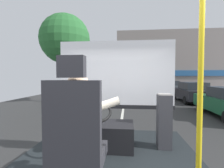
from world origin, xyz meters
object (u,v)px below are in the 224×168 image
driver_seat (76,142)px  fare_box (164,121)px  steering_console (100,134)px  handrail_pole (200,81)px  bus_driver (80,121)px  parked_car_charcoal (169,87)px  parked_car_black (191,92)px

driver_seat → fare_box: driver_seat is taller
steering_console → handrail_pole: 1.83m
driver_seat → bus_driver: driver_seat is taller
handrail_pole → parked_car_charcoal: size_ratio=0.55×
bus_driver → handrail_pole: 1.13m
steering_console → parked_car_charcoal: bearing=72.4°
bus_driver → parked_car_black: (5.11, 10.92, -0.67)m
driver_seat → handrail_pole: handrail_pole is taller
handrail_pole → parked_car_black: size_ratio=0.57×
fare_box → steering_console: bearing=-175.2°
bus_driver → fare_box: size_ratio=0.86×
driver_seat → bus_driver: size_ratio=1.74×
handrail_pole → parked_car_charcoal: 17.49m
driver_seat → bus_driver: 0.20m
handrail_pole → steering_console: bearing=131.7°
driver_seat → bus_driver: (0.00, 0.11, 0.17)m
driver_seat → steering_console: bearing=90.0°
handrail_pole → parked_car_charcoal: handrail_pole is taller
fare_box → driver_seat: bearing=-129.0°
bus_driver → steering_console: size_ratio=0.70×
driver_seat → bus_driver: bearing=90.0°
steering_console → handrail_pole: size_ratio=0.49×
driver_seat → handrail_pole: bearing=1.0°
bus_driver → parked_car_black: 12.08m
parked_car_black → driver_seat: bearing=-114.8°
parked_car_black → parked_car_charcoal: size_ratio=0.97×
parked_car_black → handrail_pole: bearing=-110.2°
parked_car_black → bus_driver: bearing=-115.1°
steering_console → parked_car_black: bearing=62.5°
handrail_pole → parked_car_charcoal: bearing=76.9°
steering_console → bus_driver: bearing=-90.0°
steering_console → handrail_pole: (1.06, -1.19, 0.91)m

